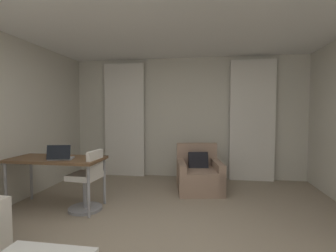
% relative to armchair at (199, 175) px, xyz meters
% --- Properties ---
extents(ground_plane, '(12.00, 12.00, 0.00)m').
position_rel_armchair_xyz_m(ground_plane, '(-0.31, -2.07, -0.27)').
color(ground_plane, gray).
extents(wall_window, '(5.12, 0.06, 2.60)m').
position_rel_armchair_xyz_m(wall_window, '(-0.31, 0.96, 1.03)').
color(wall_window, beige).
rests_on(wall_window, ground).
extents(curtain_left_panel, '(0.90, 0.06, 2.50)m').
position_rel_armchair_xyz_m(curtain_left_panel, '(-1.69, 0.83, 0.98)').
color(curtain_left_panel, silver).
rests_on(curtain_left_panel, ground).
extents(curtain_right_panel, '(0.90, 0.06, 2.50)m').
position_rel_armchair_xyz_m(curtain_right_panel, '(1.06, 0.83, 0.98)').
color(curtain_right_panel, silver).
rests_on(curtain_right_panel, ground).
extents(armchair, '(0.91, 1.00, 0.82)m').
position_rel_armchair_xyz_m(armchair, '(0.00, 0.00, 0.00)').
color(armchair, '#997A66').
rests_on(armchair, ground).
extents(desk, '(1.36, 0.63, 0.75)m').
position_rel_armchair_xyz_m(desk, '(-2.06, -1.19, 0.42)').
color(desk, brown).
rests_on(desk, ground).
extents(desk_chair, '(0.48, 0.48, 0.88)m').
position_rel_armchair_xyz_m(desk_chair, '(-1.57, -1.21, 0.12)').
color(desk_chair, gray).
rests_on(desk_chair, ground).
extents(laptop, '(0.37, 0.32, 0.22)m').
position_rel_armchair_xyz_m(laptop, '(-1.92, -1.30, 0.53)').
color(laptop, '#ADADB2').
rests_on(laptop, desk).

